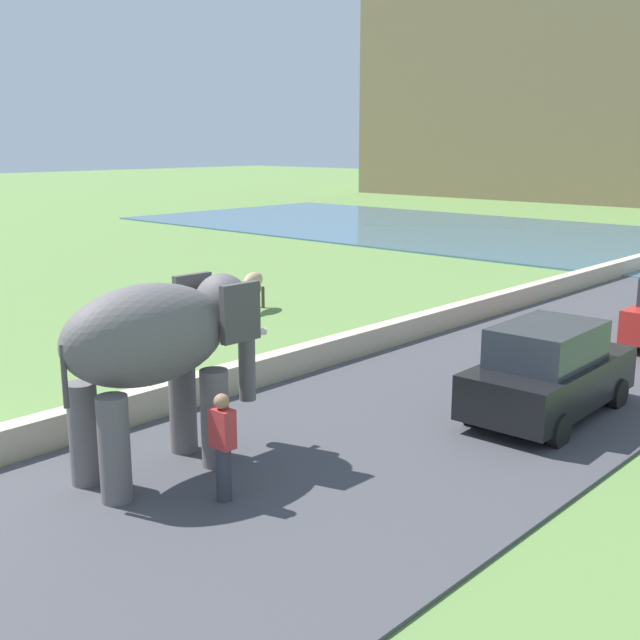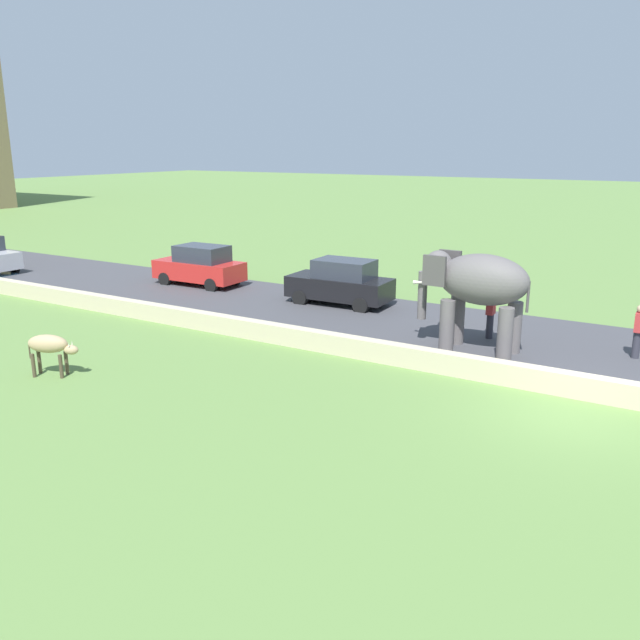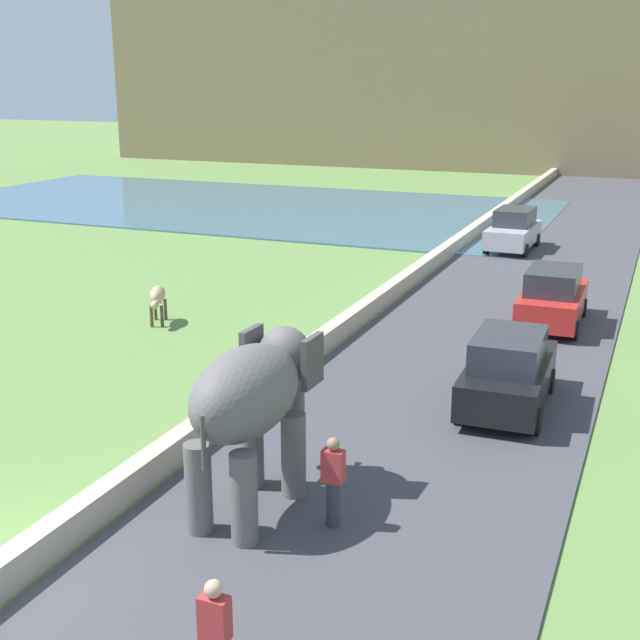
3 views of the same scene
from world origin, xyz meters
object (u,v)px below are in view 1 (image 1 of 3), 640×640
Objects in this scene: person_beside_elephant at (223,446)px; cow_tan at (253,283)px; car_black at (549,371)px; elephant at (160,345)px.

cow_tan is at bearing 135.77° from person_beside_elephant.
car_black is at bearing 75.32° from person_beside_elephant.
person_beside_elephant is (1.48, -0.09, -1.16)m from elephant.
cow_tan is at bearing 131.11° from elephant.
car_black is 11.35m from cow_tan.
car_black is (3.14, 6.26, -1.14)m from elephant.
person_beside_elephant is 6.56m from car_black.
car_black is (1.66, 6.35, 0.03)m from person_beside_elephant.
elephant is 2.49× the size of cow_tan.
elephant reaches higher than cow_tan.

